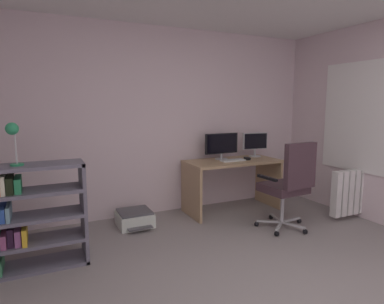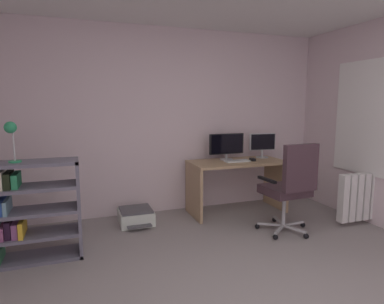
{
  "view_description": "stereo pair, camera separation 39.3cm",
  "coord_description": "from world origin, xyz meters",
  "px_view_note": "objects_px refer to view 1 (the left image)",
  "views": [
    {
      "loc": [
        -1.56,
        -1.44,
        1.49
      ],
      "look_at": [
        0.1,
        2.08,
        0.92
      ],
      "focal_mm": 30.71,
      "sensor_mm": 36.0,
      "label": 1
    },
    {
      "loc": [
        -1.2,
        -1.59,
        1.49
      ],
      "look_at": [
        0.1,
        2.08,
        0.92
      ],
      "focal_mm": 30.71,
      "sensor_mm": 36.0,
      "label": 2
    }
  ],
  "objects_px": {
    "desk": "(232,174)",
    "keyboard": "(233,160)",
    "bookshelf": "(19,218)",
    "radiator": "(354,192)",
    "monitor_main": "(222,145)",
    "computer_mouse": "(247,159)",
    "office_chair": "(289,182)",
    "printer": "(135,218)",
    "desk_lamp": "(13,134)",
    "monitor_secondary": "(255,143)"
  },
  "relations": [
    {
      "from": "desk",
      "to": "keyboard",
      "type": "xyz_separation_m",
      "value": [
        -0.03,
        -0.06,
        0.21
      ]
    },
    {
      "from": "monitor_secondary",
      "to": "bookshelf",
      "type": "relative_size",
      "value": 0.41
    },
    {
      "from": "monitor_secondary",
      "to": "bookshelf",
      "type": "distance_m",
      "value": 3.22
    },
    {
      "from": "computer_mouse",
      "to": "radiator",
      "type": "bearing_deg",
      "value": -30.64
    },
    {
      "from": "computer_mouse",
      "to": "desk_lamp",
      "type": "xyz_separation_m",
      "value": [
        -2.83,
        -0.58,
        0.5
      ]
    },
    {
      "from": "keyboard",
      "to": "computer_mouse",
      "type": "relative_size",
      "value": 3.4
    },
    {
      "from": "desk",
      "to": "keyboard",
      "type": "height_order",
      "value": "keyboard"
    },
    {
      "from": "keyboard",
      "to": "bookshelf",
      "type": "height_order",
      "value": "bookshelf"
    },
    {
      "from": "keyboard",
      "to": "desk_lamp",
      "type": "height_order",
      "value": "desk_lamp"
    },
    {
      "from": "monitor_secondary",
      "to": "desk_lamp",
      "type": "bearing_deg",
      "value": -166.12
    },
    {
      "from": "monitor_main",
      "to": "desk_lamp",
      "type": "distance_m",
      "value": 2.65
    },
    {
      "from": "bookshelf",
      "to": "printer",
      "type": "bearing_deg",
      "value": 27.46
    },
    {
      "from": "monitor_secondary",
      "to": "computer_mouse",
      "type": "distance_m",
      "value": 0.38
    },
    {
      "from": "keyboard",
      "to": "desk_lamp",
      "type": "bearing_deg",
      "value": -166.72
    },
    {
      "from": "desk",
      "to": "computer_mouse",
      "type": "bearing_deg",
      "value": -14.29
    },
    {
      "from": "printer",
      "to": "computer_mouse",
      "type": "bearing_deg",
      "value": -1.94
    },
    {
      "from": "desk_lamp",
      "to": "monitor_secondary",
      "type": "bearing_deg",
      "value": 13.88
    },
    {
      "from": "monitor_secondary",
      "to": "radiator",
      "type": "height_order",
      "value": "monitor_secondary"
    },
    {
      "from": "desk_lamp",
      "to": "radiator",
      "type": "distance_m",
      "value": 4.02
    },
    {
      "from": "desk",
      "to": "radiator",
      "type": "relative_size",
      "value": 1.74
    },
    {
      "from": "keyboard",
      "to": "monitor_main",
      "type": "bearing_deg",
      "value": 109.88
    },
    {
      "from": "office_chair",
      "to": "bookshelf",
      "type": "relative_size",
      "value": 1.11
    },
    {
      "from": "desk",
      "to": "bookshelf",
      "type": "distance_m",
      "value": 2.7
    },
    {
      "from": "keyboard",
      "to": "desk",
      "type": "bearing_deg",
      "value": 63.35
    },
    {
      "from": "monitor_secondary",
      "to": "printer",
      "type": "height_order",
      "value": "monitor_secondary"
    },
    {
      "from": "office_chair",
      "to": "radiator",
      "type": "xyz_separation_m",
      "value": [
        1.08,
        -0.03,
        -0.24
      ]
    },
    {
      "from": "bookshelf",
      "to": "desk_lamp",
      "type": "relative_size",
      "value": 2.56
    },
    {
      "from": "radiator",
      "to": "computer_mouse",
      "type": "bearing_deg",
      "value": 140.3
    },
    {
      "from": "office_chair",
      "to": "bookshelf",
      "type": "distance_m",
      "value": 2.84
    },
    {
      "from": "radiator",
      "to": "monitor_main",
      "type": "bearing_deg",
      "value": 142.03
    },
    {
      "from": "desk",
      "to": "computer_mouse",
      "type": "relative_size",
      "value": 13.03
    },
    {
      "from": "keyboard",
      "to": "printer",
      "type": "height_order",
      "value": "keyboard"
    },
    {
      "from": "monitor_secondary",
      "to": "bookshelf",
      "type": "bearing_deg",
      "value": -166.13
    },
    {
      "from": "desk",
      "to": "monitor_secondary",
      "type": "bearing_deg",
      "value": 15.76
    },
    {
      "from": "monitor_main",
      "to": "bookshelf",
      "type": "xyz_separation_m",
      "value": [
        -2.52,
        -0.76,
        -0.44
      ]
    },
    {
      "from": "radiator",
      "to": "desk",
      "type": "bearing_deg",
      "value": 143.61
    },
    {
      "from": "desk",
      "to": "printer",
      "type": "bearing_deg",
      "value": 179.94
    },
    {
      "from": "office_chair",
      "to": "radiator",
      "type": "distance_m",
      "value": 1.11
    },
    {
      "from": "office_chair",
      "to": "printer",
      "type": "distance_m",
      "value": 1.92
    },
    {
      "from": "bookshelf",
      "to": "printer",
      "type": "distance_m",
      "value": 1.43
    },
    {
      "from": "desk_lamp",
      "to": "radiator",
      "type": "bearing_deg",
      "value": -4.66
    },
    {
      "from": "printer",
      "to": "monitor_secondary",
      "type": "bearing_deg",
      "value": 4.02
    },
    {
      "from": "desk",
      "to": "desk_lamp",
      "type": "height_order",
      "value": "desk_lamp"
    },
    {
      "from": "computer_mouse",
      "to": "office_chair",
      "type": "xyz_separation_m",
      "value": [
        -0.0,
        -0.87,
        -0.15
      ]
    },
    {
      "from": "keyboard",
      "to": "computer_mouse",
      "type": "bearing_deg",
      "value": 2.91
    },
    {
      "from": "printer",
      "to": "monitor_main",
      "type": "bearing_deg",
      "value": 5.76
    },
    {
      "from": "monitor_main",
      "to": "bookshelf",
      "type": "height_order",
      "value": "monitor_main"
    },
    {
      "from": "bookshelf",
      "to": "printer",
      "type": "height_order",
      "value": "bookshelf"
    },
    {
      "from": "monitor_main",
      "to": "computer_mouse",
      "type": "relative_size",
      "value": 5.16
    },
    {
      "from": "bookshelf",
      "to": "desk",
      "type": "bearing_deg",
      "value": 13.53
    }
  ]
}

